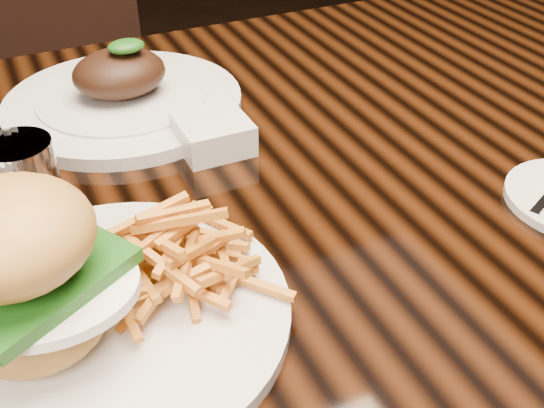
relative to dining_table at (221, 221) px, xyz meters
name	(u,v)px	position (x,y,z in m)	size (l,w,h in m)	color
dining_table	(221,221)	(0.00, 0.00, 0.00)	(1.60, 0.90, 0.75)	black
burger_plate	(93,279)	(-0.18, -0.19, 0.13)	(0.31, 0.31, 0.21)	silver
ramekin	(213,134)	(0.01, 0.05, 0.10)	(0.08, 0.08, 0.04)	silver
water_tumbler	(25,184)	(-0.21, -0.01, 0.12)	(0.07, 0.07, 0.10)	white
far_dish	(123,96)	(-0.06, 0.20, 0.10)	(0.32, 0.32, 0.10)	silver
chair_far	(53,67)	(-0.08, 0.89, -0.13)	(0.49, 0.49, 0.95)	black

